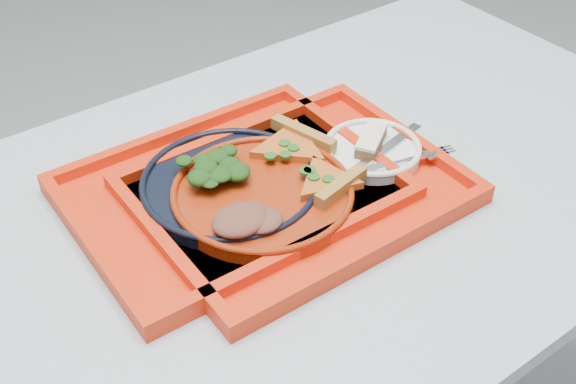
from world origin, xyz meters
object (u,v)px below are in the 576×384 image
(dinner_plate, at_px, (263,197))
(navy_plate, at_px, (230,186))
(tray_main, at_px, (297,194))
(dessert_bar, at_px, (371,141))
(tray_far, at_px, (231,194))

(dinner_plate, bearing_deg, navy_plate, 116.08)
(tray_main, height_order, dessert_bar, dessert_bar)
(tray_main, bearing_deg, tray_far, 144.43)
(tray_far, distance_m, navy_plate, 0.01)
(tray_main, distance_m, navy_plate, 0.10)
(navy_plate, bearing_deg, dessert_bar, -13.23)
(tray_main, height_order, dinner_plate, dinner_plate)
(navy_plate, bearing_deg, tray_far, 0.00)
(tray_far, distance_m, dinner_plate, 0.06)
(tray_main, relative_size, navy_plate, 1.73)
(tray_far, bearing_deg, dinner_plate, -62.58)
(tray_main, height_order, navy_plate, navy_plate)
(navy_plate, distance_m, dessert_bar, 0.23)
(dessert_bar, bearing_deg, tray_main, 148.75)
(dinner_plate, xyz_separation_m, dessert_bar, (0.20, -0.00, 0.02))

